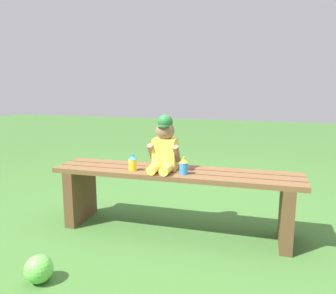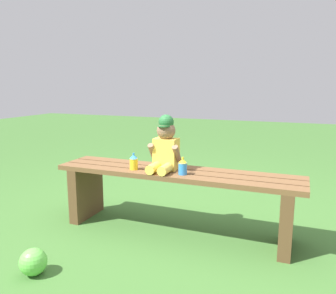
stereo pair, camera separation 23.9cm
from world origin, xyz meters
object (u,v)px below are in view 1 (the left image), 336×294
park_bench (175,189)px  child_figure (164,146)px  sippy_cup_left (133,163)px  sippy_cup_right (184,166)px  toy_ball (39,269)px

park_bench → child_figure: child_figure is taller
child_figure → park_bench: bearing=5.6°
park_bench → sippy_cup_left: size_ratio=14.61×
child_figure → sippy_cup_left: size_ratio=3.26×
sippy_cup_right → child_figure: bearing=154.3°
child_figure → toy_ball: child_figure is taller
child_figure → sippy_cup_right: (0.16, -0.08, -0.12)m
toy_ball → child_figure: bearing=60.6°
child_figure → toy_ball: size_ratio=2.57×
sippy_cup_left → sippy_cup_right: 0.38m
toy_ball → park_bench: bearing=57.0°
child_figure → sippy_cup_left: (-0.22, -0.08, -0.12)m
child_figure → sippy_cup_left: bearing=-160.2°
sippy_cup_left → toy_ball: size_ratio=0.79×
sippy_cup_left → toy_ball: (-0.26, -0.77, -0.45)m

